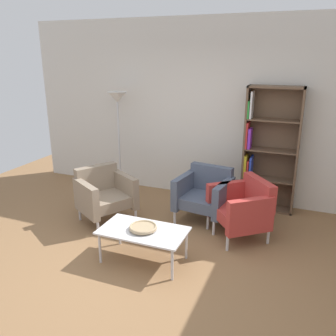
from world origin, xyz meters
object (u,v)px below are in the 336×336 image
object	(u,v)px
armchair_corner_red	(104,194)
floor_lamp_torchiere	(118,109)
decorative_bowl	(143,227)
armchair_by_bookshelf	(243,207)
bookshelf_tall	(267,151)
coffee_table_low	(143,232)
armchair_near_window	(205,194)

from	to	relation	value
armchair_corner_red	floor_lamp_torchiere	bearing A→B (deg)	48.99
decorative_bowl	armchair_by_bookshelf	size ratio (longest dim) A/B	0.34
bookshelf_tall	floor_lamp_torchiere	bearing A→B (deg)	-175.51
armchair_corner_red	coffee_table_low	bearing A→B (deg)	-96.94
bookshelf_tall	coffee_table_low	world-z (taller)	bookshelf_tall
coffee_table_low	decorative_bowl	bearing A→B (deg)	0.00
bookshelf_tall	armchair_near_window	bearing A→B (deg)	-132.49
decorative_bowl	floor_lamp_torchiere	xyz separation A→B (m)	(-1.37, 1.91, 1.01)
armchair_by_bookshelf	floor_lamp_torchiere	distance (m)	2.68
decorative_bowl	floor_lamp_torchiere	size ratio (longest dim) A/B	0.18
armchair_near_window	floor_lamp_torchiere	size ratio (longest dim) A/B	0.46
armchair_near_window	armchair_by_bookshelf	size ratio (longest dim) A/B	0.84
armchair_corner_red	bookshelf_tall	bearing A→B (deg)	-26.54
coffee_table_low	decorative_bowl	world-z (taller)	decorative_bowl
coffee_table_low	floor_lamp_torchiere	distance (m)	2.59
bookshelf_tall	coffee_table_low	size ratio (longest dim) A/B	1.90
bookshelf_tall	decorative_bowl	distance (m)	2.42
coffee_table_low	armchair_near_window	world-z (taller)	armchair_near_window
decorative_bowl	armchair_near_window	bearing A→B (deg)	74.70
coffee_table_low	armchair_by_bookshelf	distance (m)	1.41
bookshelf_tall	decorative_bowl	size ratio (longest dim) A/B	5.94
bookshelf_tall	armchair_corner_red	distance (m)	2.52
decorative_bowl	floor_lamp_torchiere	bearing A→B (deg)	125.68
coffee_table_low	armchair_corner_red	bearing A→B (deg)	142.40
decorative_bowl	armchair_near_window	xyz separation A→B (m)	(0.36, 1.31, -0.02)
decorative_bowl	armchair_by_bookshelf	distance (m)	1.41
armchair_corner_red	floor_lamp_torchiere	world-z (taller)	floor_lamp_torchiere
coffee_table_low	armchair_near_window	xyz separation A→B (m)	(0.36, 1.31, 0.05)
decorative_bowl	armchair_near_window	distance (m)	1.35
armchair_near_window	decorative_bowl	bearing A→B (deg)	-97.28
armchair_by_bookshelf	floor_lamp_torchiere	xyz separation A→B (m)	(-2.32, 0.87, 1.03)
armchair_corner_red	armchair_by_bookshelf	bearing A→B (deg)	-51.17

